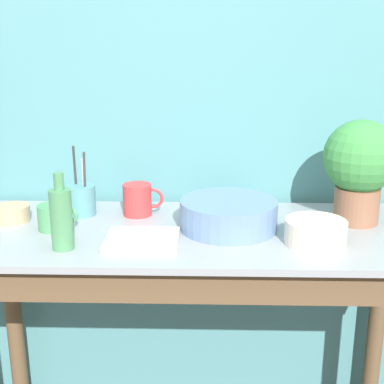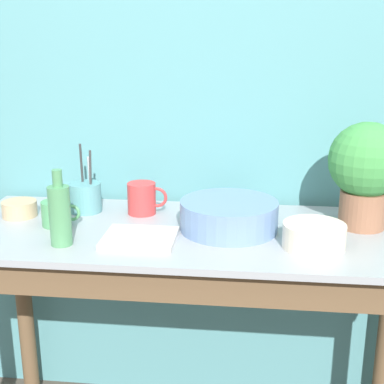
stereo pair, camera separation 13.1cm
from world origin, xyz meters
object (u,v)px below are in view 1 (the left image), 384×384
potted_plant (360,164)px  mug_red (138,200)px  tray_board (142,240)px  bowl_small_tan (12,213)px  bowl_small_cream (315,232)px  utensil_cup (79,200)px  mug_green (53,217)px  bottle_tall (61,218)px  bowl_wash_large (228,214)px

potted_plant → mug_red: potted_plant is taller
tray_board → bowl_small_tan: bearing=158.5°
bowl_small_cream → tray_board: 0.49m
bowl_small_cream → mug_red: bearing=155.6°
potted_plant → bowl_small_tan: size_ratio=2.89×
potted_plant → utensil_cup: size_ratio=1.43×
mug_green → mug_red: mug_red is taller
bottle_tall → utensil_cup: utensil_cup is taller
bowl_small_tan → tray_board: (0.44, -0.17, -0.02)m
utensil_cup → mug_green: bearing=-108.4°
potted_plant → mug_red: bearing=175.8°
bowl_small_tan → tray_board: bowl_small_tan is taller
bowl_wash_large → utensil_cup: size_ratio=1.30×
mug_green → tray_board: (0.28, -0.10, -0.03)m
tray_board → potted_plant: bearing=16.3°
bowl_small_cream → utensil_cup: size_ratio=0.77×
tray_board → utensil_cup: bearing=134.0°
bowl_wash_large → utensil_cup: utensil_cup is taller
potted_plant → bowl_small_tan: potted_plant is taller
bottle_tall → bowl_small_tan: (-0.22, 0.22, -0.07)m
bowl_wash_large → tray_board: bearing=-154.2°
bowl_small_tan → bowl_small_cream: 0.94m
mug_red → bowl_small_tan: mug_red is taller
potted_plant → bottle_tall: 0.91m
bowl_small_cream → bowl_small_tan: bearing=169.6°
mug_red → bowl_small_cream: (0.53, -0.24, -0.02)m
bowl_wash_large → bowl_small_tan: bearing=175.7°
mug_red → bowl_small_tan: (-0.39, -0.07, -0.03)m
bowl_small_tan → utensil_cup: 0.21m
bowl_wash_large → tray_board: (-0.25, -0.12, -0.04)m
tray_board → mug_red: bearing=99.6°
mug_green → utensil_cup: 0.15m
bottle_tall → tray_board: (0.21, 0.05, -0.08)m
potted_plant → mug_red: (-0.70, 0.05, -0.13)m
utensil_cup → tray_board: utensil_cup is taller
bowl_small_tan → bowl_small_cream: bowl_small_cream is taller
bottle_tall → utensil_cup: 0.30m
bowl_wash_large → bottle_tall: (-0.46, -0.17, 0.05)m
bowl_wash_large → bowl_small_tan: size_ratio=2.64×
mug_red → tray_board: mug_red is taller
bottle_tall → bowl_small_tan: 0.32m
mug_green → bowl_small_tan: size_ratio=1.09×
mug_green → tray_board: 0.30m
mug_green → bowl_small_cream: 0.78m
mug_red → utensil_cup: (-0.19, -0.00, -0.00)m
mug_red → utensil_cup: utensil_cup is taller
bottle_tall → bowl_small_tan: bottle_tall is taller
mug_red → bowl_small_tan: bearing=-169.7°
mug_green → potted_plant: bearing=5.6°
bowl_wash_large → mug_green: bowl_wash_large is taller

